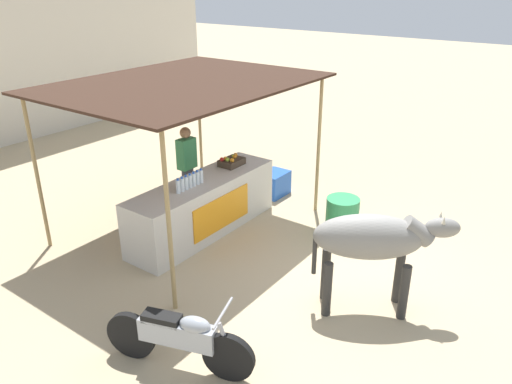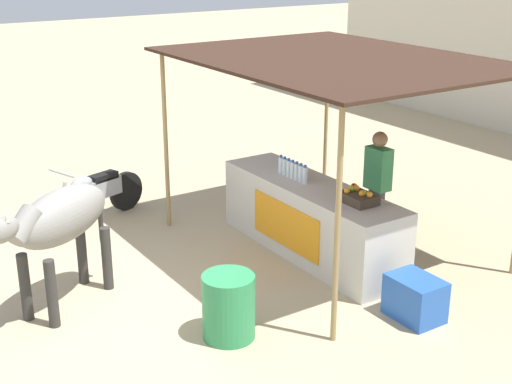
# 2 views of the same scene
# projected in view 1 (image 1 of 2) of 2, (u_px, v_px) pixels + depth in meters

# --- Properties ---
(ground_plane) EXTENTS (60.00, 60.00, 0.00)m
(ground_plane) POSITION_uv_depth(u_px,v_px,m) (314.00, 271.00, 7.55)
(ground_plane) COLOR tan
(stall_counter) EXTENTS (3.00, 0.82, 0.96)m
(stall_counter) POSITION_uv_depth(u_px,v_px,m) (204.00, 206.00, 8.54)
(stall_counter) COLOR beige
(stall_counter) RESTS_ON ground
(stall_awning) EXTENTS (4.20, 3.20, 2.57)m
(stall_awning) POSITION_uv_depth(u_px,v_px,m) (184.00, 88.00, 7.91)
(stall_awning) COLOR #382319
(stall_awning) RESTS_ON ground
(water_bottle_row) EXTENTS (0.61, 0.07, 0.25)m
(water_bottle_row) POSITION_uv_depth(u_px,v_px,m) (190.00, 181.00, 8.02)
(water_bottle_row) COLOR silver
(water_bottle_row) RESTS_ON stall_counter
(fruit_crate) EXTENTS (0.44, 0.32, 0.18)m
(fruit_crate) POSITION_uv_depth(u_px,v_px,m) (231.00, 161.00, 8.98)
(fruit_crate) COLOR #3F3326
(fruit_crate) RESTS_ON stall_counter
(vendor_behind_counter) EXTENTS (0.34, 0.22, 1.65)m
(vendor_behind_counter) POSITION_uv_depth(u_px,v_px,m) (187.00, 170.00, 9.12)
(vendor_behind_counter) COLOR #383842
(vendor_behind_counter) RESTS_ON ground
(cooler_box) EXTENTS (0.60, 0.44, 0.48)m
(cooler_box) POSITION_uv_depth(u_px,v_px,m) (274.00, 184.00, 10.09)
(cooler_box) COLOR blue
(cooler_box) RESTS_ON ground
(water_barrel) EXTENTS (0.56, 0.56, 0.70)m
(water_barrel) POSITION_uv_depth(u_px,v_px,m) (342.00, 218.00, 8.43)
(water_barrel) COLOR #2D8C51
(water_barrel) RESTS_ON ground
(cow) EXTENTS (1.27, 1.74, 1.44)m
(cow) POSITION_uv_depth(u_px,v_px,m) (373.00, 240.00, 6.33)
(cow) COLOR gray
(cow) RESTS_ON ground
(motorcycle_parked) EXTENTS (0.76, 1.73, 0.90)m
(motorcycle_parked) POSITION_uv_depth(u_px,v_px,m) (180.00, 337.00, 5.54)
(motorcycle_parked) COLOR black
(motorcycle_parked) RESTS_ON ground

